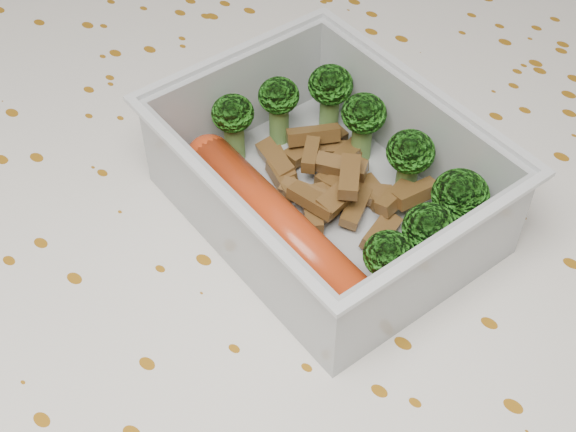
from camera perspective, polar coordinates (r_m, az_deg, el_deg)
The scene contains 6 objects.
dining_table at distance 0.50m, azimuth -0.32°, elevation -9.23°, with size 1.40×0.90×0.75m.
tablecloth at distance 0.46m, azimuth -0.35°, elevation -5.80°, with size 1.46×0.96×0.19m.
lunch_container at distance 0.43m, azimuth 2.75°, elevation 1.99°, with size 0.20×0.17×0.06m.
broccoli_florets at distance 0.43m, azimuth 5.74°, elevation 3.97°, with size 0.16×0.11×0.04m.
meat_pile at distance 0.45m, azimuth 3.15°, elevation 2.58°, with size 0.11×0.08×0.03m.
sausage at distance 0.41m, azimuth -0.78°, elevation -0.68°, with size 0.15×0.06×0.03m.
Camera 1 is at (0.17, -0.21, 1.09)m, focal length 50.00 mm.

